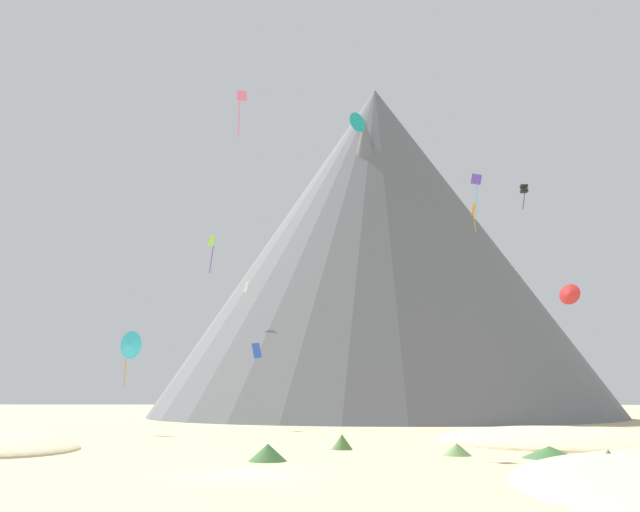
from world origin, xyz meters
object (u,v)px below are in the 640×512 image
Objects in this scene: kite_orange_mid at (474,212)px; kite_white_mid at (246,287)px; bush_near_left at (549,452)px; kite_magenta_low at (512,366)px; bush_far_right at (342,442)px; rock_massif at (374,255)px; kite_lime_mid at (212,245)px; kite_red_low at (569,294)px; bush_near_right at (609,460)px; kite_teal_high at (356,123)px; kite_rainbow_mid at (241,103)px; bush_far_left at (268,452)px; kite_indigo_mid at (476,185)px; bush_low_patch at (457,449)px; kite_black_high at (524,189)px; kite_pink_mid at (361,276)px; kite_cyan_low at (130,345)px; kite_green_low at (326,361)px; kite_blue_low at (257,351)px.

kite_white_mid is (-27.29, 5.25, -7.68)m from kite_orange_mid.
bush_near_left is 45.82m from kite_magenta_low.
bush_far_right is 0.02× the size of rock_massif.
kite_red_low is (30.11, -8.54, -6.16)m from kite_lime_mid.
bush_near_right is 53.38m from kite_teal_high.
kite_rainbow_mid is (-17.87, 12.32, 24.35)m from bush_near_left.
kite_magenta_low is at bearing 81.29° from bush_near_right.
bush_near_right is 14.72m from bush_far_left.
kite_magenta_low is (8.55, 44.60, 6.07)m from bush_near_left.
bush_near_right is 37.60m from kite_indigo_mid.
rock_massif reaches higher than kite_orange_mid.
kite_black_high is at bearing 71.03° from bush_low_patch.
kite_teal_high is (-0.39, -13.93, 14.86)m from kite_pink_mid.
bush_far_right is 0.92× the size of kite_white_mid.
kite_magenta_low is (18.77, 39.88, 5.94)m from bush_far_right.
kite_magenta_low is at bearing -54.04° from rock_massif.
bush_far_right is 11.26m from bush_near_left.
kite_indigo_mid is 0.89× the size of kite_cyan_low.
kite_pink_mid is 1.27× the size of kite_rainbow_mid.
kite_orange_mid is at bearing -45.42° from kite_pink_mid.
kite_white_mid is at bearing 100.80° from bush_far_left.
kite_red_low is at bearing 74.89° from bush_near_right.
kite_red_low reaches higher than kite_green_low.
bush_near_right is 0.32× the size of kite_teal_high.
kite_orange_mid is 31.85m from kite_lime_mid.
bush_low_patch is 51.59m from kite_white_mid.
kite_orange_mid is 0.89× the size of kite_green_low.
bush_low_patch is 60.21m from kite_black_high.
kite_teal_high is (1.16, 31.07, 32.37)m from bush_far_right.
rock_massif reaches higher than kite_green_low.
kite_indigo_mid is at bearing 67.55° from kite_black_high.
kite_teal_high is (-10.93, 10.48, 10.81)m from kite_indigo_mid.
kite_indigo_mid is (15.38, 27.65, 21.58)m from bush_far_left.
bush_low_patch is at bearing -15.31° from kite_cyan_low.
kite_lime_mid is at bearing 35.02° from kite_black_high.
kite_pink_mid is at bearing 155.56° from kite_red_low.
kite_teal_high is at bearing 76.72° from kite_rainbow_mid.
bush_far_left is 0.68× the size of bush_near_left.
bush_near_right is at bearing 133.69° from kite_indigo_mid.
bush_far_left is at bearing 64.38° from kite_black_high.
rock_massif reaches higher than kite_indigo_mid.
kite_lime_mid reaches higher than bush_far_left.
kite_teal_high is at bearing 1.73° from kite_indigo_mid.
bush_near_left is 53.46m from kite_pink_mid.
kite_blue_low is at bearing 119.95° from bush_near_right.
kite_orange_mid reaches higher than bush_far_left.
bush_far_left is 52.27m from kite_white_mid.
bush_near_right is 0.37× the size of kite_orange_mid.
kite_black_high is at bearing -9.64° from kite_pink_mid.
bush_far_left reaches higher than bush_low_patch.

